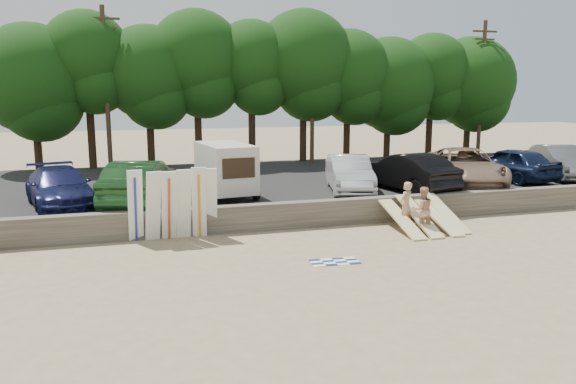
# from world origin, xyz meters

# --- Properties ---
(ground) EXTENTS (120.00, 120.00, 0.00)m
(ground) POSITION_xyz_m (0.00, 0.00, 0.00)
(ground) COLOR tan
(ground) RESTS_ON ground
(seawall) EXTENTS (44.00, 0.50, 1.00)m
(seawall) POSITION_xyz_m (0.00, 3.00, 0.50)
(seawall) COLOR #6B6356
(seawall) RESTS_ON ground
(parking_lot) EXTENTS (44.00, 14.50, 0.70)m
(parking_lot) POSITION_xyz_m (0.00, 10.50, 0.35)
(parking_lot) COLOR #282828
(parking_lot) RESTS_ON ground
(treeline) EXTENTS (34.27, 6.54, 9.47)m
(treeline) POSITION_xyz_m (0.52, 17.50, 6.34)
(treeline) COLOR #382616
(treeline) RESTS_ON parking_lot
(utility_poles) EXTENTS (25.80, 0.26, 9.00)m
(utility_poles) POSITION_xyz_m (2.00, 16.00, 5.43)
(utility_poles) COLOR #473321
(utility_poles) RESTS_ON parking_lot
(box_trailer) EXTENTS (2.38, 3.76, 2.27)m
(box_trailer) POSITION_xyz_m (-5.20, 6.27, 1.97)
(box_trailer) COLOR beige
(box_trailer) RESTS_ON parking_lot
(car_0) EXTENTS (3.34, 5.64, 1.53)m
(car_0) POSITION_xyz_m (-11.73, 6.06, 1.47)
(car_0) COLOR #131644
(car_0) RESTS_ON parking_lot
(car_1) EXTENTS (3.33, 5.70, 1.78)m
(car_1) POSITION_xyz_m (-8.73, 5.69, 1.59)
(car_1) COLOR #143716
(car_1) RESTS_ON parking_lot
(car_2) EXTENTS (2.89, 5.16, 1.61)m
(car_2) POSITION_xyz_m (0.37, 6.09, 1.50)
(car_2) COLOR #AAA9AF
(car_2) RESTS_ON parking_lot
(car_3) EXTENTS (2.76, 5.43, 1.71)m
(car_3) POSITION_xyz_m (2.98, 5.53, 1.55)
(car_3) COLOR black
(car_3) RESTS_ON parking_lot
(car_4) EXTENTS (4.73, 6.85, 1.74)m
(car_4) POSITION_xyz_m (6.40, 6.20, 1.57)
(car_4) COLOR #92745D
(car_4) RESTS_ON parking_lot
(car_5) EXTENTS (2.83, 5.24, 1.69)m
(car_5) POSITION_xyz_m (9.29, 6.59, 1.55)
(car_5) COLOR black
(car_5) RESTS_ON parking_lot
(car_6) EXTENTS (3.20, 5.40, 1.68)m
(car_6) POSITION_xyz_m (12.25, 6.50, 1.54)
(car_6) COLOR #4C4E51
(car_6) RESTS_ON parking_lot
(surfboard_upright_0) EXTENTS (0.53, 0.59, 2.56)m
(surfboard_upright_0) POSITION_xyz_m (-9.00, 2.55, 1.28)
(surfboard_upright_0) COLOR white
(surfboard_upright_0) RESTS_ON ground
(surfboard_upright_1) EXTENTS (0.61, 0.83, 2.52)m
(surfboard_upright_1) POSITION_xyz_m (-8.42, 2.39, 1.26)
(surfboard_upright_1) COLOR white
(surfboard_upright_1) RESTS_ON ground
(surfboard_upright_2) EXTENTS (0.51, 0.81, 2.51)m
(surfboard_upright_2) POSITION_xyz_m (-7.89, 2.39, 1.25)
(surfboard_upright_2) COLOR white
(surfboard_upright_2) RESTS_ON ground
(surfboard_upright_3) EXTENTS (0.53, 0.71, 2.54)m
(surfboard_upright_3) POSITION_xyz_m (-7.38, 2.45, 1.27)
(surfboard_upright_3) COLOR white
(surfboard_upright_3) RESTS_ON ground
(surfboard_upright_4) EXTENTS (0.55, 0.56, 2.57)m
(surfboard_upright_4) POSITION_xyz_m (-6.83, 2.53, 1.29)
(surfboard_upright_4) COLOR white
(surfboard_upright_4) RESTS_ON ground
(surfboard_upright_5) EXTENTS (0.59, 0.81, 2.52)m
(surfboard_upright_5) POSITION_xyz_m (-6.43, 2.64, 1.26)
(surfboard_upright_5) COLOR white
(surfboard_upright_5) RESTS_ON ground
(surfboard_low_0) EXTENTS (0.56, 2.89, 0.95)m
(surfboard_low_0) POSITION_xyz_m (0.49, 1.31, 0.48)
(surfboard_low_0) COLOR beige
(surfboard_low_0) RESTS_ON ground
(surfboard_low_1) EXTENTS (0.56, 2.83, 1.12)m
(surfboard_low_1) POSITION_xyz_m (1.19, 1.30, 0.56)
(surfboard_low_1) COLOR beige
(surfboard_low_1) RESTS_ON ground
(surfboard_low_2) EXTENTS (0.56, 2.90, 0.89)m
(surfboard_low_2) POSITION_xyz_m (2.04, 1.34, 0.45)
(surfboard_low_2) COLOR beige
(surfboard_low_2) RESTS_ON ground
(surfboard_low_3) EXTENTS (0.56, 2.84, 1.09)m
(surfboard_low_3) POSITION_xyz_m (2.47, 1.56, 0.54)
(surfboard_low_3) COLOR beige
(surfboard_low_3) RESTS_ON ground
(beachgoer_a) EXTENTS (0.79, 0.73, 1.80)m
(beachgoer_a) POSITION_xyz_m (0.83, 1.65, 0.90)
(beachgoer_a) COLOR tan
(beachgoer_a) RESTS_ON ground
(beachgoer_b) EXTENTS (0.92, 0.76, 1.73)m
(beachgoer_b) POSITION_xyz_m (1.09, 0.90, 0.86)
(beachgoer_b) COLOR tan
(beachgoer_b) RESTS_ON ground
(cooler) EXTENTS (0.47, 0.43, 0.32)m
(cooler) POSITION_xyz_m (1.07, 2.24, 0.16)
(cooler) COLOR #28944C
(cooler) RESTS_ON ground
(gear_bag) EXTENTS (0.35, 0.32, 0.22)m
(gear_bag) POSITION_xyz_m (1.92, 2.40, 0.11)
(gear_bag) COLOR orange
(gear_bag) RESTS_ON ground
(beach_towel) EXTENTS (1.60, 1.60, 0.00)m
(beach_towel) POSITION_xyz_m (-3.27, -1.53, 0.01)
(beach_towel) COLOR white
(beach_towel) RESTS_ON ground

